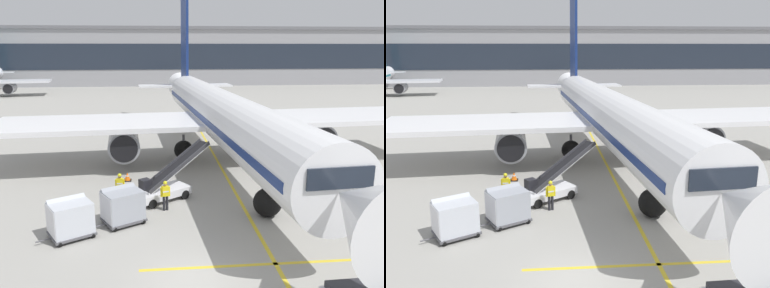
# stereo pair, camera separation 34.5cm
# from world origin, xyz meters

# --- Properties ---
(ground_plane) EXTENTS (600.00, 600.00, 0.00)m
(ground_plane) POSITION_xyz_m (0.00, 0.00, 0.00)
(ground_plane) COLOR #9E9B93
(parked_airplane) EXTENTS (34.76, 44.30, 15.03)m
(parked_airplane) POSITION_xyz_m (3.89, 16.95, 3.82)
(parked_airplane) COLOR white
(parked_airplane) RESTS_ON ground
(belt_loader) EXTENTS (5.01, 3.94, 3.25)m
(belt_loader) POSITION_xyz_m (-0.74, 8.87, 0.90)
(belt_loader) COLOR silver
(belt_loader) RESTS_ON ground
(baggage_cart_lead) EXTENTS (2.76, 2.38, 1.91)m
(baggage_cart_lead) POSITION_xyz_m (-3.04, 5.66, 1.00)
(baggage_cart_lead) COLOR #515156
(baggage_cart_lead) RESTS_ON ground
(baggage_cart_second) EXTENTS (2.76, 2.38, 1.91)m
(baggage_cart_second) POSITION_xyz_m (-5.44, 4.30, 1.00)
(baggage_cart_second) COLOR #515156
(baggage_cart_second) RESTS_ON ground
(ground_crew_by_loader) EXTENTS (0.57, 0.27, 1.74)m
(ground_crew_by_loader) POSITION_xyz_m (-3.41, 8.76, 1.00)
(ground_crew_by_loader) COLOR #514C42
(ground_crew_by_loader) RESTS_ON ground
(ground_crew_by_carts) EXTENTS (0.55, 0.33, 1.74)m
(ground_crew_by_carts) POSITION_xyz_m (-0.75, 7.13, 1.00)
(ground_crew_by_carts) COLOR black
(ground_crew_by_carts) RESTS_ON ground
(safety_cone_engine_keepout) EXTENTS (0.53, 0.53, 0.60)m
(safety_cone_engine_keepout) POSITION_xyz_m (-3.23, 12.55, 0.29)
(safety_cone_engine_keepout) COLOR black
(safety_cone_engine_keepout) RESTS_ON ground
(apron_guidance_line_lead_in) EXTENTS (0.20, 110.00, 0.01)m
(apron_guidance_line_lead_in) POSITION_xyz_m (3.76, 16.14, 0.00)
(apron_guidance_line_lead_in) COLOR yellow
(apron_guidance_line_lead_in) RESTS_ON ground
(apron_guidance_line_stop_bar) EXTENTS (12.00, 0.20, 0.01)m
(apron_guidance_line_stop_bar) POSITION_xyz_m (3.95, 0.88, 0.00)
(apron_guidance_line_stop_bar) COLOR yellow
(apron_guidance_line_stop_bar) RESTS_ON ground
(terminal_building) EXTENTS (134.48, 15.19, 13.75)m
(terminal_building) POSITION_xyz_m (-7.13, 88.67, 6.82)
(terminal_building) COLOR #939399
(terminal_building) RESTS_ON ground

